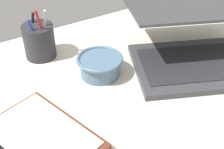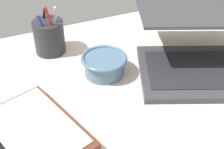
# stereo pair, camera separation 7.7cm
# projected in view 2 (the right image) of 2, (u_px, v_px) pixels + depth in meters

# --- Properties ---
(desk_top) EXTENTS (1.40, 1.00, 0.02)m
(desk_top) POSITION_uv_depth(u_px,v_px,m) (144.00, 115.00, 0.77)
(desk_top) COLOR beige
(desk_top) RESTS_ON ground
(laptop) EXTENTS (0.46, 0.46, 0.16)m
(laptop) POSITION_uv_depth(u_px,v_px,m) (201.00, 51.00, 0.88)
(laptop) COLOR #38383D
(laptop) RESTS_ON desk_top
(bowl) EXTENTS (0.13, 0.13, 0.06)m
(bowl) POSITION_uv_depth(u_px,v_px,m) (104.00, 64.00, 0.87)
(bowl) COLOR slate
(bowl) RESTS_ON desk_top
(pen_cup) EXTENTS (0.09, 0.09, 0.17)m
(pen_cup) POSITION_uv_depth(u_px,v_px,m) (49.00, 36.00, 0.95)
(pen_cup) COLOR #28282D
(pen_cup) RESTS_ON desk_top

